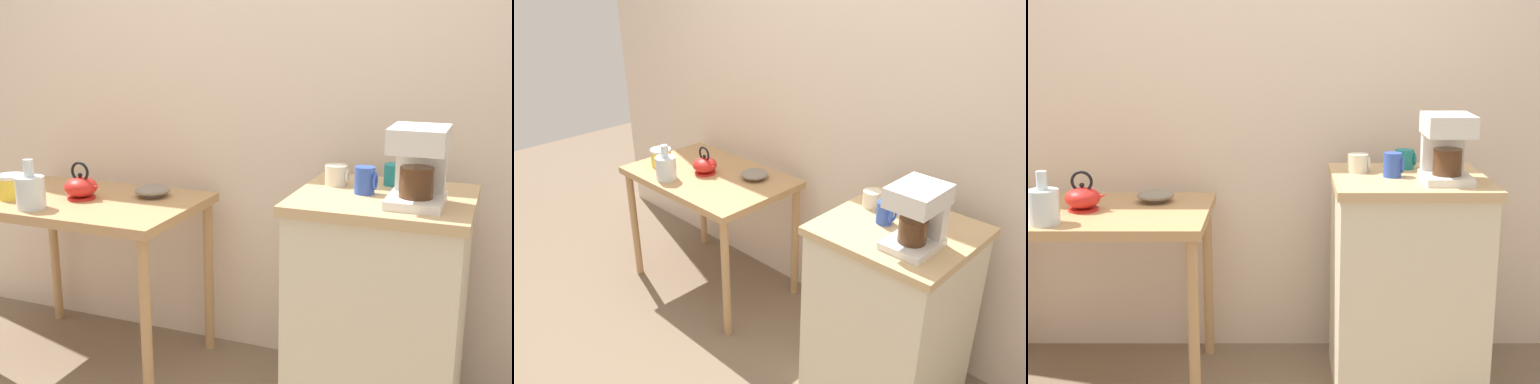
{
  "view_description": "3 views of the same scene",
  "coord_description": "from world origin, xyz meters",
  "views": [
    {
      "loc": [
        1.01,
        -2.18,
        1.44
      ],
      "look_at": [
        0.13,
        -0.0,
        0.86
      ],
      "focal_mm": 44.51,
      "sensor_mm": 36.0,
      "label": 1
    },
    {
      "loc": [
        1.61,
        -1.78,
        1.96
      ],
      "look_at": [
        -0.14,
        -0.0,
        0.81
      ],
      "focal_mm": 37.4,
      "sensor_mm": 36.0,
      "label": 2
    },
    {
      "loc": [
        0.13,
        -2.87,
        1.49
      ],
      "look_at": [
        0.14,
        -0.09,
        0.85
      ],
      "focal_mm": 51.77,
      "sensor_mm": 36.0,
      "label": 3
    }
  ],
  "objects": [
    {
      "name": "ground_plane",
      "position": [
        0.0,
        0.0,
        0.0
      ],
      "size": [
        8.0,
        8.0,
        0.0
      ],
      "primitive_type": "plane",
      "color": "#7A6651"
    },
    {
      "name": "mug_blue",
      "position": [
        0.56,
        -0.02,
        0.94
      ],
      "size": [
        0.08,
        0.07,
        0.1
      ],
      "color": "#2D4CAD",
      "rests_on": "kitchen_counter"
    },
    {
      "name": "glass_carafe_vase",
      "position": [
        -0.77,
        -0.2,
        0.82
      ],
      "size": [
        0.12,
        0.12,
        0.2
      ],
      "color": "silver",
      "rests_on": "wooden_table"
    },
    {
      "name": "kitchen_counter",
      "position": [
        0.63,
        -0.01,
        0.45
      ],
      "size": [
        0.61,
        0.58,
        0.9
      ],
      "color": "beige",
      "rests_on": "ground_plane"
    },
    {
      "name": "back_wall",
      "position": [
        0.1,
        0.44,
        1.4
      ],
      "size": [
        4.4,
        0.1,
        2.8
      ],
      "primitive_type": "cube",
      "color": "beige",
      "rests_on": "ground_plane"
    },
    {
      "name": "coffee_maker",
      "position": [
        0.75,
        -0.1,
        1.04
      ],
      "size": [
        0.18,
        0.22,
        0.26
      ],
      "color": "white",
      "rests_on": "kitchen_counter"
    },
    {
      "name": "mug_dark_teal",
      "position": [
        0.63,
        0.15,
        0.94
      ],
      "size": [
        0.09,
        0.08,
        0.08
      ],
      "color": "teal",
      "rests_on": "kitchen_counter"
    },
    {
      "name": "bowl_stoneware",
      "position": [
        -0.41,
        0.15,
        0.78
      ],
      "size": [
        0.16,
        0.16,
        0.05
      ],
      "color": "gray",
      "rests_on": "wooden_table"
    },
    {
      "name": "mug_small_cream",
      "position": [
        0.43,
        0.07,
        0.93
      ],
      "size": [
        0.09,
        0.08,
        0.08
      ],
      "color": "beige",
      "rests_on": "kitchen_counter"
    },
    {
      "name": "teakettle",
      "position": [
        -0.68,
        0.01,
        0.8
      ],
      "size": [
        0.17,
        0.14,
        0.16
      ],
      "color": "red",
      "rests_on": "wooden_table"
    },
    {
      "name": "wooden_table",
      "position": [
        -0.65,
        0.01,
        0.66
      ],
      "size": [
        0.95,
        0.63,
        0.75
      ],
      "color": "tan",
      "rests_on": "ground_plane"
    }
  ]
}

